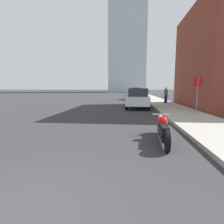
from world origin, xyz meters
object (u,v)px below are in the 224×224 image
parked_car_green (136,94)px  stop_sign (198,89)px  motorcycle (163,129)px  pedestrian (166,95)px  parked_car_white (138,98)px  parked_car_blue (135,92)px

parked_car_green → stop_sign: 16.21m
motorcycle → pedestrian: (2.69, 13.45, 0.62)m
motorcycle → pedestrian: pedestrian is taller
parked_car_white → parked_car_blue: 24.56m
parked_car_blue → stop_sign: size_ratio=1.86×
stop_sign → pedestrian: (-0.31, 7.96, -0.70)m
parked_car_green → pedestrian: size_ratio=2.69×
parked_car_green → motorcycle: bearing=-85.1°
motorcycle → stop_sign: stop_sign is taller
stop_sign → pedestrian: bearing=92.2°
motorcycle → parked_car_white: 9.67m
motorcycle → pedestrian: 13.73m
stop_sign → parked_car_green: bearing=101.3°
motorcycle → parked_car_white: bearing=96.1°
parked_car_white → stop_sign: bearing=-47.5°
parked_car_white → parked_car_green: size_ratio=0.97×
motorcycle → parked_car_blue: parked_car_blue is taller
parked_car_white → stop_sign: stop_sign is taller
motorcycle → stop_sign: size_ratio=1.11×
pedestrian → stop_sign: bearing=-87.8°
parked_car_green → pedestrian: bearing=-65.7°
parked_car_white → stop_sign: 5.44m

